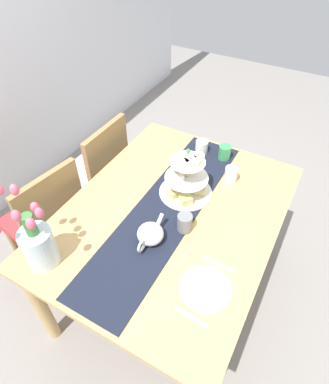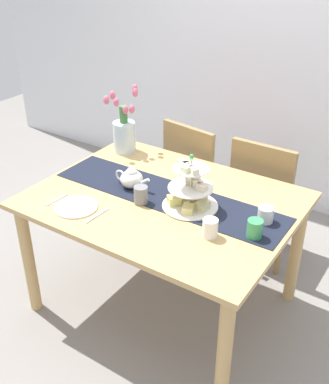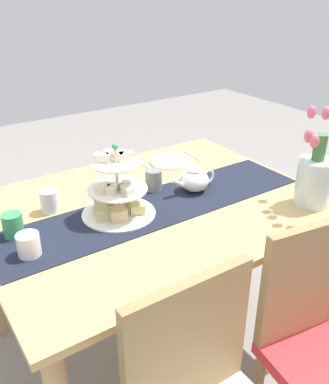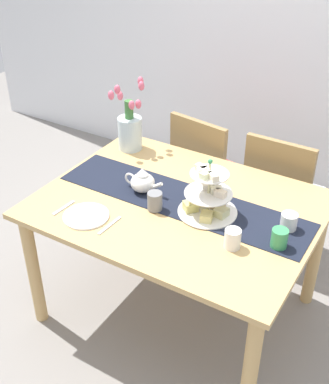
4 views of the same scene
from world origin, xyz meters
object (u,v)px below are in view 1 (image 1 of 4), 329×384
object	(u,v)px
dining_table	(171,225)
chair_left	(47,218)
tulip_vase	(37,243)
mug_grey	(185,222)
tiered_cake_stand	(186,181)
mug_orange	(225,153)
chair_right	(98,171)
mug_white_text	(231,175)
fork_left	(191,317)
dinner_plate_left	(206,289)
cream_jug	(202,147)
teapot	(150,233)
knife_left	(218,264)

from	to	relation	value
dining_table	chair_left	xyz separation A→B (m)	(-0.22, 0.77, -0.15)
tulip_vase	mug_grey	world-z (taller)	tulip_vase
tiered_cake_stand	mug_orange	world-z (taller)	tiered_cake_stand
chair_right	mug_white_text	distance (m)	1.00
dining_table	chair_left	world-z (taller)	chair_left
mug_grey	fork_left	bearing A→B (deg)	-150.08
tulip_vase	mug_orange	bearing A→B (deg)	-21.74
chair_right	dinner_plate_left	xyz separation A→B (m)	(-0.63, -1.11, 0.26)
mug_white_text	tulip_vase	bearing A→B (deg)	149.36
tulip_vase	fork_left	xyz separation A→B (m)	(0.08, -0.72, -0.13)
chair_right	cream_jug	xyz separation A→B (m)	(0.26, -0.69, 0.30)
chair_right	cream_jug	distance (m)	0.79
tiered_cake_stand	mug_orange	distance (m)	0.41
tiered_cake_stand	mug_white_text	bearing A→B (deg)	-39.86
teapot	mug_white_text	xyz separation A→B (m)	(0.61, -0.18, -0.01)
chair_right	tiered_cake_stand	world-z (taller)	tiered_cake_stand
mug_white_text	mug_orange	bearing A→B (deg)	31.58
chair_right	tulip_vase	xyz separation A→B (m)	(-0.86, -0.39, 0.39)
cream_jug	dinner_plate_left	bearing A→B (deg)	-154.53
tulip_vase	knife_left	distance (m)	0.82
chair_right	tiered_cake_stand	bearing A→B (deg)	-99.96
dinner_plate_left	mug_white_text	distance (m)	0.74
tiered_cake_stand	mug_white_text	distance (m)	0.29
teapot	knife_left	bearing A→B (deg)	-84.25
teapot	tulip_vase	world-z (taller)	tulip_vase
tiered_cake_stand	mug_grey	xyz separation A→B (m)	(-0.24, -0.11, -0.04)
mug_white_text	teapot	bearing A→B (deg)	163.17
mug_grey	teapot	bearing A→B (deg)	142.77
fork_left	mug_grey	bearing A→B (deg)	29.92
mug_white_text	knife_left	bearing A→B (deg)	-164.43
tulip_vase	mug_white_text	xyz separation A→B (m)	(0.95, -0.56, -0.09)
mug_white_text	fork_left	bearing A→B (deg)	-169.51
dining_table	tiered_cake_stand	xyz separation A→B (m)	(0.17, -0.00, 0.20)
fork_left	tulip_vase	bearing A→B (deg)	96.48
mug_white_text	mug_orange	world-z (taller)	same
tiered_cake_stand	mug_white_text	xyz separation A→B (m)	(0.22, -0.18, -0.04)
mug_orange	tiered_cake_stand	bearing A→B (deg)	169.73
dining_table	teapot	world-z (taller)	teapot
dinner_plate_left	fork_left	bearing A→B (deg)	180.00
mug_grey	tulip_vase	bearing A→B (deg)	134.79
dining_table	mug_grey	world-z (taller)	mug_grey
dining_table	mug_orange	bearing A→B (deg)	-7.34
dining_table	teapot	xyz separation A→B (m)	(-0.22, 0.00, 0.16)
chair_right	teapot	distance (m)	0.98
chair_left	tiered_cake_stand	distance (m)	0.93
dining_table	mug_orange	xyz separation A→B (m)	(0.57, -0.07, 0.15)
chair_left	cream_jug	world-z (taller)	chair_left
tiered_cake_stand	tulip_vase	bearing A→B (deg)	152.58
tulip_vase	fork_left	bearing A→B (deg)	-83.52
dining_table	mug_orange	distance (m)	0.59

